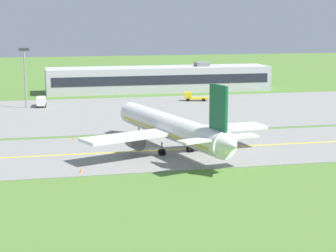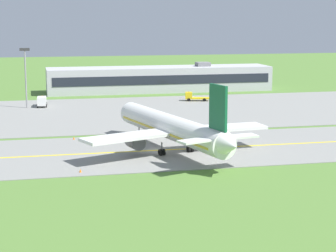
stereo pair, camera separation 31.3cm
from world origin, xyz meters
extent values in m
plane|color=#517A33|center=(0.00, 0.00, 0.00)|extent=(500.00, 500.00, 0.00)
cube|color=gray|center=(0.00, 0.00, 0.05)|extent=(240.00, 28.00, 0.10)
cube|color=gray|center=(10.00, 42.00, 0.05)|extent=(140.00, 52.00, 0.10)
cube|color=yellow|center=(0.00, 0.00, 0.11)|extent=(220.00, 0.60, 0.01)
cylinder|color=white|center=(2.38, -1.13, 4.20)|extent=(11.99, 33.97, 4.00)
cone|color=white|center=(-1.96, 16.55, 4.20)|extent=(4.31, 3.43, 3.80)
cone|color=white|center=(6.77, -19.00, 4.60)|extent=(4.07, 3.92, 3.40)
cube|color=gold|center=(2.38, -1.13, 3.70)|extent=(11.42, 31.35, 0.36)
cube|color=#1E232D|center=(-1.43, 14.41, 4.90)|extent=(3.73, 2.56, 0.70)
cube|color=white|center=(-5.35, -5.29, 3.70)|extent=(15.71, 10.03, 0.50)
cylinder|color=#47474C|center=(-3.88, -2.87, 2.30)|extent=(3.04, 3.85, 2.30)
cylinder|color=black|center=(-4.26, -1.32, 2.30)|extent=(2.10, 0.74, 2.10)
cube|color=white|center=(11.16, -1.24, 3.70)|extent=(15.41, 6.29, 0.50)
cylinder|color=#47474C|center=(8.74, 0.23, 2.30)|extent=(3.04, 3.85, 2.30)
cylinder|color=black|center=(8.36, 1.78, 2.30)|extent=(2.10, 0.74, 2.10)
cube|color=#145938|center=(5.96, -15.69, 9.45)|extent=(1.44, 4.37, 6.50)
cube|color=white|center=(2.90, -16.65, 5.00)|extent=(6.46, 4.29, 0.30)
cube|color=white|center=(9.12, -15.13, 5.00)|extent=(6.27, 3.19, 0.30)
cylinder|color=slate|center=(-0.72, 11.50, 1.38)|extent=(0.24, 0.24, 1.65)
cylinder|color=black|center=(-0.72, 11.50, 0.55)|extent=(0.60, 1.15, 1.10)
cylinder|color=slate|center=(0.34, -3.69, 1.38)|extent=(0.24, 0.24, 1.65)
cylinder|color=black|center=(0.07, -3.76, 0.55)|extent=(0.60, 1.15, 1.10)
cylinder|color=black|center=(0.60, -3.62, 0.55)|extent=(0.60, 1.15, 1.10)
cylinder|color=slate|center=(5.39, -2.45, 1.38)|extent=(0.24, 0.24, 1.65)
cylinder|color=black|center=(5.12, -2.51, 0.55)|extent=(0.60, 1.15, 1.10)
cylinder|color=black|center=(5.65, -2.38, 0.55)|extent=(0.60, 1.15, 1.10)
cube|color=yellow|center=(20.76, 57.70, 1.50)|extent=(2.22, 2.37, 1.80)
cube|color=#1E232D|center=(20.02, 57.88, 1.81)|extent=(0.55, 1.82, 0.81)
cube|color=yellow|center=(23.87, 56.94, 0.80)|extent=(4.97, 3.13, 0.40)
cylinder|color=orange|center=(20.76, 57.70, 2.50)|extent=(0.20, 0.20, 0.18)
cylinder|color=black|center=(20.53, 56.73, 0.45)|extent=(0.95, 0.50, 0.90)
cylinder|color=black|center=(21.00, 58.67, 0.45)|extent=(0.95, 0.50, 0.90)
cylinder|color=black|center=(24.52, 55.71, 0.45)|extent=(0.95, 0.50, 0.90)
cylinder|color=black|center=(25.02, 57.75, 0.45)|extent=(0.95, 0.50, 0.90)
cube|color=silver|center=(-17.38, 57.71, 1.50)|extent=(2.10, 1.91, 1.80)
cube|color=#1E232D|center=(-17.34, 58.48, 1.81)|extent=(1.84, 0.23, 0.81)
cube|color=silver|center=(-17.55, 54.72, 1.60)|extent=(2.34, 4.31, 2.00)
cylinder|color=orange|center=(-17.38, 57.71, 2.50)|extent=(0.20, 0.20, 0.18)
cylinder|color=black|center=(-18.38, 57.77, 0.45)|extent=(0.35, 0.92, 0.90)
cylinder|color=black|center=(-16.38, 57.66, 0.45)|extent=(0.35, 0.92, 0.90)
cylinder|color=black|center=(-18.65, 53.94, 0.45)|extent=(0.35, 0.92, 0.90)
cylinder|color=black|center=(-16.55, 53.82, 0.45)|extent=(0.35, 0.92, 0.90)
cube|color=#B2B2B7|center=(17.80, 80.90, 3.66)|extent=(66.94, 12.59, 7.31)
cube|color=#1E232D|center=(17.80, 74.55, 4.02)|extent=(64.26, 0.10, 2.63)
cube|color=slate|center=(31.19, 80.90, 7.91)|extent=(4.00, 4.00, 1.20)
cylinder|color=gray|center=(-21.19, 54.17, 7.00)|extent=(0.36, 0.36, 14.00)
cube|color=#333333|center=(-21.19, 54.17, 14.35)|extent=(2.40, 0.50, 0.70)
cone|color=orange|center=(-13.40, -11.90, 0.30)|extent=(0.44, 0.44, 0.60)
cone|color=orange|center=(12.49, 12.51, 0.30)|extent=(0.44, 0.44, 0.60)
cone|color=orange|center=(-12.66, 12.25, 0.30)|extent=(0.44, 0.44, 0.60)
camera|label=1|loc=(-19.96, -97.35, 22.16)|focal=65.04mm
camera|label=2|loc=(-19.65, -97.42, 22.16)|focal=65.04mm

